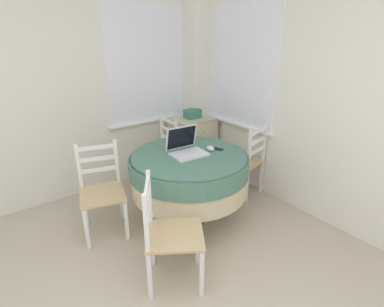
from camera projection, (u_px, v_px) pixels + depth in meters
corner_room_shell at (182, 95)px, 3.03m from camera, size 4.64×4.62×2.55m
round_dining_table at (189, 171)px, 3.02m from camera, size 1.20×1.20×0.74m
laptop at (187, 148)px, 2.97m from camera, size 0.37×0.33×0.26m
computer_mouse at (210, 148)px, 3.05m from camera, size 0.06×0.10×0.05m
cell_phone at (217, 149)px, 3.09m from camera, size 0.09×0.13×0.01m
dining_chair_near_back_window at (160, 154)px, 3.80m from camera, size 0.44×0.42×0.89m
dining_chair_near_right_window at (245, 161)px, 3.59m from camera, size 0.50×0.52×0.89m
dining_chair_camera_near at (169, 234)px, 2.28m from camera, size 0.59×0.58×0.89m
dining_chair_left_flank at (102, 191)px, 2.90m from camera, size 0.52×0.54×0.89m
corner_cabinet at (193, 144)px, 4.27m from camera, size 0.57×0.49×0.78m
storage_box at (193, 114)px, 4.07m from camera, size 0.21×0.15×0.12m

